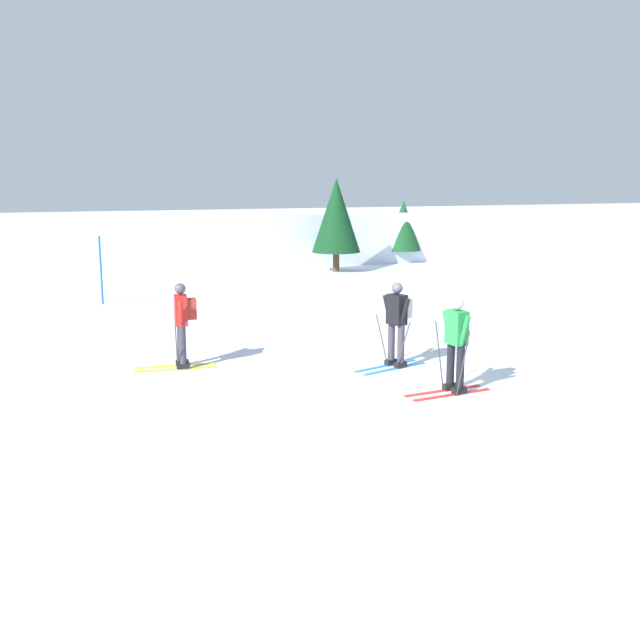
{
  "coord_description": "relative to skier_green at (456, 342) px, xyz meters",
  "views": [
    {
      "loc": [
        -6.09,
        -11.32,
        3.68
      ],
      "look_at": [
        -0.53,
        1.97,
        0.9
      ],
      "focal_mm": 40.55,
      "sensor_mm": 36.0,
      "label": 1
    }
  ],
  "objects": [
    {
      "name": "conifer_far_left",
      "position": [
        5.12,
        16.68,
        1.38
      ],
      "size": [
        1.99,
        1.99,
        3.8
      ],
      "color": "#513823",
      "rests_on": "ground"
    },
    {
      "name": "skier_red",
      "position": [
        -4.04,
        3.57,
        0.04
      ],
      "size": [
        1.64,
        1.0,
        1.71
      ],
      "color": "gold",
      "rests_on": "ground"
    },
    {
      "name": "far_snow_ridge",
      "position": [
        -0.85,
        21.85,
        0.22
      ],
      "size": [
        80.0,
        6.97,
        2.27
      ],
      "primitive_type": "cube",
      "color": "silver",
      "rests_on": "ground"
    },
    {
      "name": "ground_plane",
      "position": [
        -0.85,
        0.88,
        -0.92
      ],
      "size": [
        120.0,
        120.0,
        0.0
      ],
      "primitive_type": "plane",
      "color": "silver"
    },
    {
      "name": "skier_green",
      "position": [
        0.0,
        0.0,
        0.0
      ],
      "size": [
        1.62,
        1.0,
        1.71
      ],
      "color": "red",
      "rests_on": "ground"
    },
    {
      "name": "trail_marker_pole",
      "position": [
        -4.69,
        12.07,
        0.12
      ],
      "size": [
        0.06,
        0.06,
        2.07
      ],
      "primitive_type": "cylinder",
      "color": "#1E56AD",
      "rests_on": "ground"
    },
    {
      "name": "conifer_far_right",
      "position": [
        9.37,
        18.71,
        0.76
      ],
      "size": [
        1.65,
        1.65,
        2.82
      ],
      "color": "#513823",
      "rests_on": "ground"
    },
    {
      "name": "skier_black",
      "position": [
        -0.07,
        1.99,
        0.04
      ],
      "size": [
        1.64,
        0.98,
        1.71
      ],
      "color": "#237AC6",
      "rests_on": "ground"
    }
  ]
}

